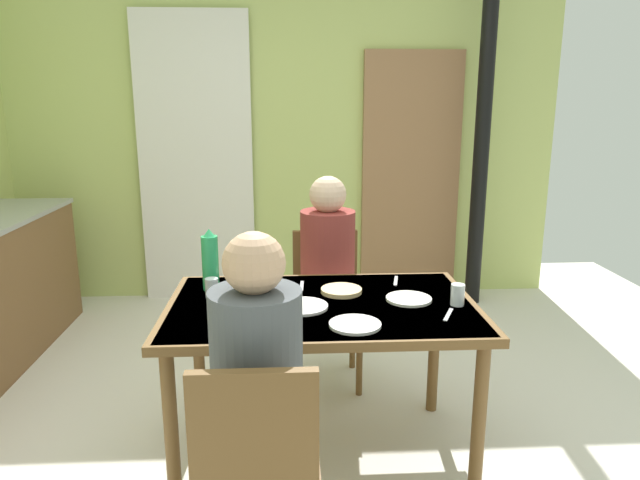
% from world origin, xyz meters
% --- Properties ---
extents(ground_plane, '(6.38, 6.38, 0.00)m').
position_xyz_m(ground_plane, '(0.00, 0.00, 0.00)').
color(ground_plane, silver).
extents(wall_back, '(4.54, 0.10, 2.72)m').
position_xyz_m(wall_back, '(0.00, 2.45, 1.36)').
color(wall_back, '#BCCB70').
rests_on(wall_back, ground_plane).
extents(door_wooden, '(0.80, 0.05, 2.00)m').
position_xyz_m(door_wooden, '(1.09, 2.37, 1.00)').
color(door_wooden, '#956844').
rests_on(door_wooden, ground_plane).
extents(stove_pipe_column, '(0.12, 0.12, 2.72)m').
position_xyz_m(stove_pipe_column, '(1.57, 2.10, 1.36)').
color(stove_pipe_column, black).
rests_on(stove_pipe_column, ground_plane).
extents(curtain_panel, '(0.90, 0.03, 2.29)m').
position_xyz_m(curtain_panel, '(-0.66, 2.35, 1.14)').
color(curtain_panel, white).
rests_on(curtain_panel, ground_plane).
extents(dining_table, '(1.36, 0.86, 0.74)m').
position_xyz_m(dining_table, '(0.22, 0.08, 0.67)').
color(dining_table, brown).
rests_on(dining_table, ground_plane).
extents(chair_near_diner, '(0.40, 0.40, 0.87)m').
position_xyz_m(chair_near_diner, '(-0.04, -0.70, 0.50)').
color(chair_near_diner, brown).
rests_on(chair_near_diner, ground_plane).
extents(chair_far_diner, '(0.40, 0.40, 0.87)m').
position_xyz_m(chair_far_diner, '(0.29, 0.86, 0.50)').
color(chair_far_diner, brown).
rests_on(chair_far_diner, ground_plane).
extents(person_near_diner, '(0.30, 0.37, 0.77)m').
position_xyz_m(person_near_diner, '(-0.04, -0.56, 0.78)').
color(person_near_diner, '#505853').
rests_on(person_near_diner, ground_plane).
extents(person_far_diner, '(0.30, 0.37, 0.77)m').
position_xyz_m(person_far_diner, '(0.29, 0.73, 0.78)').
color(person_far_diner, brown).
rests_on(person_far_diner, ground_plane).
extents(water_bottle_green_near, '(0.08, 0.08, 0.29)m').
position_xyz_m(water_bottle_green_near, '(-0.29, 0.31, 0.88)').
color(water_bottle_green_near, '#29A35C').
rests_on(water_bottle_green_near, dining_table).
extents(serving_bowl_center, '(0.17, 0.17, 0.05)m').
position_xyz_m(serving_bowl_center, '(-0.10, 0.34, 0.77)').
color(serving_bowl_center, silver).
rests_on(serving_bowl_center, dining_table).
extents(dinner_plate_near_left, '(0.20, 0.20, 0.01)m').
position_xyz_m(dinner_plate_near_left, '(0.61, 0.10, 0.75)').
color(dinner_plate_near_left, white).
rests_on(dinner_plate_near_left, dining_table).
extents(dinner_plate_near_right, '(0.22, 0.22, 0.01)m').
position_xyz_m(dinner_plate_near_right, '(0.13, 0.03, 0.75)').
color(dinner_plate_near_right, white).
rests_on(dinner_plate_near_right, dining_table).
extents(dinner_plate_far_center, '(0.21, 0.21, 0.01)m').
position_xyz_m(dinner_plate_far_center, '(0.33, -0.19, 0.75)').
color(dinner_plate_far_center, white).
rests_on(dinner_plate_far_center, dining_table).
extents(drinking_glass_by_near_diner, '(0.06, 0.06, 0.09)m').
position_xyz_m(drinking_glass_by_near_diner, '(0.80, 0.03, 0.79)').
color(drinking_glass_by_near_diner, silver).
rests_on(drinking_glass_by_near_diner, dining_table).
extents(drinking_glass_by_far_diner, '(0.06, 0.06, 0.09)m').
position_xyz_m(drinking_glass_by_far_diner, '(-0.28, 0.19, 0.79)').
color(drinking_glass_by_far_diner, silver).
rests_on(drinking_glass_by_far_diner, dining_table).
extents(bread_plate_sliced, '(0.19, 0.19, 0.02)m').
position_xyz_m(bread_plate_sliced, '(0.32, 0.22, 0.75)').
color(bread_plate_sliced, '#DBB77A').
rests_on(bread_plate_sliced, dining_table).
extents(cutlery_knife_near, '(0.02, 0.15, 0.00)m').
position_xyz_m(cutlery_knife_near, '(0.13, 0.32, 0.75)').
color(cutlery_knife_near, silver).
rests_on(cutlery_knife_near, dining_table).
extents(cutlery_fork_near, '(0.03, 0.15, 0.00)m').
position_xyz_m(cutlery_fork_near, '(-0.06, -0.06, 0.75)').
color(cutlery_fork_near, silver).
rests_on(cutlery_fork_near, dining_table).
extents(cutlery_knife_far, '(0.08, 0.14, 0.00)m').
position_xyz_m(cutlery_knife_far, '(0.73, -0.09, 0.75)').
color(cutlery_knife_far, silver).
rests_on(cutlery_knife_far, dining_table).
extents(cutlery_fork_far, '(0.05, 0.15, 0.00)m').
position_xyz_m(cutlery_fork_far, '(0.60, 0.38, 0.75)').
color(cutlery_fork_far, silver).
rests_on(cutlery_fork_far, dining_table).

